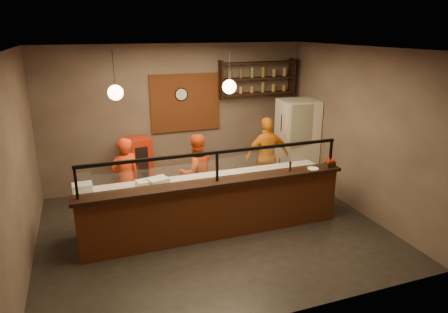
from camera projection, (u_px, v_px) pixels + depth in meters
name	position (u px, v px, depth m)	size (l,w,h in m)	color
floor	(212.00, 229.00, 7.32)	(6.00, 6.00, 0.00)	black
ceiling	(210.00, 49.00, 6.33)	(6.00, 6.00, 0.00)	#342B28
wall_back	(177.00, 116.00, 9.06)	(6.00, 6.00, 0.00)	#735F54
wall_left	(17.00, 165.00, 5.86)	(5.00, 5.00, 0.00)	#735F54
wall_right	(357.00, 131.00, 7.79)	(5.00, 5.00, 0.00)	#735F54
wall_front	(279.00, 202.00, 4.59)	(6.00, 6.00, 0.00)	#735F54
brick_patch	(186.00, 103.00, 9.01)	(1.60, 0.04, 1.30)	brown
service_counter	(217.00, 211.00, 6.89)	(4.60, 0.25, 1.00)	brown
counter_ledge	(217.00, 182.00, 6.73)	(4.70, 0.37, 0.06)	black
worktop_cabinet	(209.00, 203.00, 7.37)	(4.60, 0.75, 0.85)	gray
worktop	(208.00, 181.00, 7.23)	(4.60, 0.75, 0.05)	silver
sneeze_guard	(217.00, 163.00, 6.63)	(4.50, 0.05, 0.52)	white
wall_shelving	(258.00, 78.00, 9.27)	(1.84, 0.28, 0.85)	black
wall_clock	(181.00, 94.00, 8.91)	(0.30, 0.30, 0.04)	black
pendant_left	(116.00, 92.00, 6.23)	(0.24, 0.24, 0.77)	black
pendant_right	(229.00, 87.00, 6.84)	(0.24, 0.24, 0.77)	black
cook_left	(126.00, 178.00, 7.58)	(0.58, 0.38, 1.58)	red
cook_mid	(196.00, 173.00, 7.90)	(0.76, 0.59, 1.56)	#CC4213
cook_right	(267.00, 156.00, 8.64)	(1.01, 0.42, 1.72)	orange
fridge	(296.00, 142.00, 9.28)	(0.82, 0.77, 1.97)	beige
red_cooler	(138.00, 166.00, 8.73)	(0.54, 0.50, 1.27)	#AF220B
pizza_dough	(233.00, 176.00, 7.38)	(0.45, 0.45, 0.01)	beige
prep_tub_a	(82.00, 188.00, 6.61)	(0.32, 0.25, 0.16)	silver
prep_tub_b	(145.00, 184.00, 6.81)	(0.28, 0.22, 0.14)	white
prep_tub_c	(158.00, 183.00, 6.85)	(0.33, 0.26, 0.16)	white
rolling_pin	(162.00, 185.00, 6.89)	(0.06, 0.06, 0.36)	yellow
condiment_caddy	(330.00, 164.00, 7.39)	(0.17, 0.13, 0.10)	black
pepper_mill	(290.00, 166.00, 7.16)	(0.04, 0.04, 0.18)	black
small_plate	(313.00, 169.00, 7.28)	(0.20, 0.20, 0.01)	white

